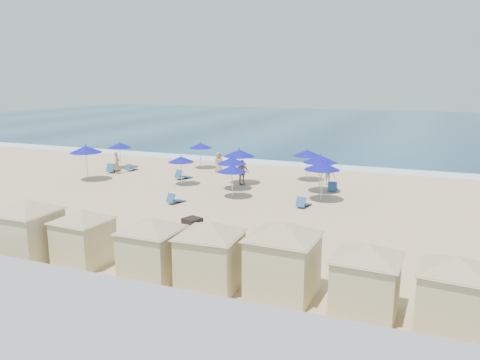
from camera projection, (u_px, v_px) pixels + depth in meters
name	position (u px, v px, depth m)	size (l,w,h in m)	color
ground	(202.00, 208.00, 27.13)	(160.00, 160.00, 0.00)	#CFAF83
ocean	(352.00, 125.00, 76.95)	(160.00, 80.00, 0.06)	navy
surf_line	(281.00, 164.00, 41.16)	(160.00, 2.50, 0.08)	white
seawall	(9.00, 295.00, 14.77)	(160.00, 6.10, 1.22)	gray
trash_bin	(192.00, 226.00, 22.65)	(0.76, 0.76, 0.76)	black
cabana_0	(27.00, 222.00, 18.97)	(4.59, 4.59, 2.88)	beige
cabana_1	(83.00, 230.00, 18.58)	(4.04, 4.04, 2.54)	beige
cabana_2	(152.00, 241.00, 17.20)	(4.18, 4.18, 2.62)	beige
cabana_3	(210.00, 246.00, 16.44)	(4.35, 4.35, 2.73)	beige
cabana_4	(283.00, 250.00, 15.82)	(4.66, 4.66, 2.93)	beige
cabana_5	(366.00, 270.00, 14.55)	(4.18, 4.18, 2.63)	beige
cabana_6	(454.00, 284.00, 13.59)	(4.12, 4.12, 2.60)	beige
umbrella_0	(86.00, 149.00, 34.05)	(2.36, 2.36, 2.69)	#A5A8AD
umbrella_1	(120.00, 145.00, 38.92)	(1.97, 1.97, 2.24)	#A5A8AD
umbrella_2	(181.00, 159.00, 32.67)	(1.88, 1.88, 2.13)	#A5A8AD
umbrella_3	(200.00, 146.00, 38.84)	(1.96, 1.96, 2.23)	#A5A8AD
umbrella_4	(232.00, 161.00, 31.22)	(2.03, 2.03, 2.31)	#A5A8AD
umbrella_5	(232.00, 169.00, 29.09)	(1.90, 1.90, 2.16)	#A5A8AD
umbrella_6	(239.00, 153.00, 32.86)	(2.28, 2.28, 2.59)	#A5A8AD
umbrella_7	(322.00, 166.00, 28.24)	(2.23, 2.23, 2.54)	#A5A8AD
umbrella_8	(307.00, 153.00, 34.05)	(2.10, 2.10, 2.39)	#A5A8AD
umbrella_9	(320.00, 159.00, 30.41)	(2.28, 2.28, 2.60)	#A5A8AD
beach_chair_0	(113.00, 169.00, 37.53)	(0.84, 1.49, 0.77)	#254F88
beach_chair_1	(131.00, 168.00, 38.15)	(0.61, 1.17, 0.62)	#254F88
beach_chair_2	(182.00, 176.00, 34.96)	(1.06, 1.52, 0.76)	#254F88
beach_chair_3	(175.00, 200.00, 28.12)	(0.85, 1.33, 0.68)	#254F88
beach_chair_4	(303.00, 203.00, 27.27)	(0.74, 1.31, 0.68)	#254F88
beach_chair_5	(333.00, 188.00, 31.18)	(0.73, 1.37, 0.72)	#254F88
beachgoer_0	(117.00, 163.00, 36.84)	(0.64, 0.42, 1.77)	#A4825B
beachgoer_1	(242.00, 172.00, 33.00)	(1.05, 0.44, 1.78)	#A4825B
beachgoer_2	(328.00, 174.00, 32.86)	(1.06, 0.61, 1.64)	#A4825B
beachgoer_3	(219.00, 162.00, 37.26)	(0.81, 0.53, 1.67)	#A4825B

